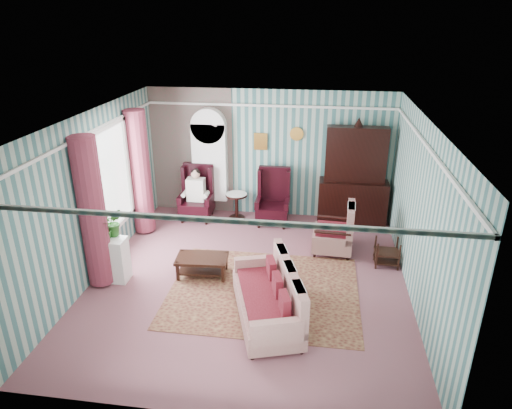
# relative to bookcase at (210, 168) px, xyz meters

# --- Properties ---
(floor) EXTENTS (6.00, 6.00, 0.00)m
(floor) POSITION_rel_bookcase_xyz_m (1.35, -2.84, -1.12)
(floor) COLOR #7F4A4F
(floor) RESTS_ON ground
(room_shell) EXTENTS (5.53, 6.02, 2.91)m
(room_shell) POSITION_rel_bookcase_xyz_m (0.73, -2.66, 0.89)
(room_shell) COLOR #3C6E6D
(room_shell) RESTS_ON ground
(bookcase) EXTENTS (0.80, 0.28, 2.24)m
(bookcase) POSITION_rel_bookcase_xyz_m (0.00, 0.00, 0.00)
(bookcase) COLOR white
(bookcase) RESTS_ON floor
(dresser_hutch) EXTENTS (1.50, 0.56, 2.36)m
(dresser_hutch) POSITION_rel_bookcase_xyz_m (3.25, -0.12, 0.06)
(dresser_hutch) COLOR black
(dresser_hutch) RESTS_ON floor
(wingback_left) EXTENTS (0.76, 0.80, 1.25)m
(wingback_left) POSITION_rel_bookcase_xyz_m (-0.25, -0.39, -0.50)
(wingback_left) COLOR black
(wingback_left) RESTS_ON floor
(wingback_right) EXTENTS (0.76, 0.80, 1.25)m
(wingback_right) POSITION_rel_bookcase_xyz_m (1.50, -0.39, -0.50)
(wingback_right) COLOR black
(wingback_right) RESTS_ON floor
(seated_woman) EXTENTS (0.44, 0.40, 1.18)m
(seated_woman) POSITION_rel_bookcase_xyz_m (-0.25, -0.39, -0.53)
(seated_woman) COLOR silver
(seated_woman) RESTS_ON floor
(round_side_table) EXTENTS (0.50, 0.50, 0.60)m
(round_side_table) POSITION_rel_bookcase_xyz_m (0.65, -0.24, -0.82)
(round_side_table) COLOR black
(round_side_table) RESTS_ON floor
(nest_table) EXTENTS (0.45, 0.38, 0.54)m
(nest_table) POSITION_rel_bookcase_xyz_m (3.82, -1.94, -0.85)
(nest_table) COLOR black
(nest_table) RESTS_ON floor
(plant_stand) EXTENTS (0.55, 0.35, 0.80)m
(plant_stand) POSITION_rel_bookcase_xyz_m (-1.05, -3.14, -0.72)
(plant_stand) COLOR white
(plant_stand) RESTS_ON floor
(rug) EXTENTS (3.20, 2.60, 0.01)m
(rug) POSITION_rel_bookcase_xyz_m (1.65, -3.14, -1.11)
(rug) COLOR #531F1B
(rug) RESTS_ON floor
(sofa) EXTENTS (1.62, 2.12, 0.92)m
(sofa) POSITION_rel_bookcase_xyz_m (1.79, -3.92, -0.66)
(sofa) COLOR beige
(sofa) RESTS_ON floor
(floral_armchair) EXTENTS (0.82, 0.89, 0.92)m
(floral_armchair) POSITION_rel_bookcase_xyz_m (2.82, -1.54, -0.66)
(floral_armchair) COLOR beige
(floral_armchair) RESTS_ON floor
(coffee_table) EXTENTS (0.95, 0.61, 0.37)m
(coffee_table) POSITION_rel_bookcase_xyz_m (0.48, -2.78, -0.93)
(coffee_table) COLOR black
(coffee_table) RESTS_ON floor
(potted_plant_a) EXTENTS (0.42, 0.38, 0.42)m
(potted_plant_a) POSITION_rel_bookcase_xyz_m (-1.08, -3.20, -0.11)
(potted_plant_a) COLOR #275219
(potted_plant_a) RESTS_ON plant_stand
(potted_plant_b) EXTENTS (0.34, 0.31, 0.52)m
(potted_plant_b) POSITION_rel_bookcase_xyz_m (-0.98, -2.99, -0.06)
(potted_plant_b) COLOR #1E531A
(potted_plant_b) RESTS_ON plant_stand
(potted_plant_c) EXTENTS (0.23, 0.23, 0.40)m
(potted_plant_c) POSITION_rel_bookcase_xyz_m (-1.12, -3.09, -0.12)
(potted_plant_c) COLOR #1C5A20
(potted_plant_c) RESTS_ON plant_stand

